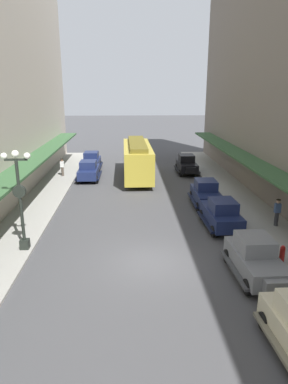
{
  "coord_description": "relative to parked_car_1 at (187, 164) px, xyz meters",
  "views": [
    {
      "loc": [
        -0.96,
        -15.13,
        8.09
      ],
      "look_at": [
        0.0,
        6.0,
        1.8
      ],
      "focal_mm": 32.27,
      "sensor_mm": 36.0,
      "label": 1
    }
  ],
  "objects": [
    {
      "name": "parked_car_6",
      "position": [
        -0.25,
        -20.1,
        0.0
      ],
      "size": [
        2.22,
        4.29,
        1.84
      ],
      "color": "slate",
      "rests_on": "ground"
    },
    {
      "name": "lamp_post_with_clock",
      "position": [
        -11.26,
        -17.07,
        2.04
      ],
      "size": [
        1.42,
        0.44,
        5.16
      ],
      "color": "black",
      "rests_on": "sidewalk_left"
    },
    {
      "name": "parked_car_2",
      "position": [
        -0.27,
        -14.39,
        0.0
      ],
      "size": [
        2.26,
        4.3,
        1.84
      ],
      "color": "#19234C",
      "rests_on": "ground"
    },
    {
      "name": "parked_car_3",
      "position": [
        -0.26,
        -10.12,
        0.0
      ],
      "size": [
        2.18,
        4.27,
        1.84
      ],
      "color": "#19234C",
      "rests_on": "ground"
    },
    {
      "name": "parked_car_4",
      "position": [
        -9.74,
        2.04,
        0.0
      ],
      "size": [
        2.2,
        4.28,
        1.84
      ],
      "color": "#19234C",
      "rests_on": "ground"
    },
    {
      "name": "pedestrian_1",
      "position": [
        -12.15,
        -1.22,
        0.07
      ],
      "size": [
        0.36,
        0.28,
        1.67
      ],
      "color": "#4C4238",
      "rests_on": "sidewalk_left"
    },
    {
      "name": "streetcar",
      "position": [
        -5.0,
        -1.75,
        0.96
      ],
      "size": [
        2.65,
        9.63,
        3.46
      ],
      "color": "gold",
      "rests_on": "ground"
    },
    {
      "name": "pedestrian_0",
      "position": [
        3.08,
        -14.56,
        0.07
      ],
      "size": [
        0.36,
        0.28,
        1.67
      ],
      "color": "#2D2D33",
      "rests_on": "sidewalk_right"
    },
    {
      "name": "fire_hydrant",
      "position": [
        1.49,
        -19.03,
        -0.38
      ],
      "size": [
        0.24,
        0.24,
        0.82
      ],
      "color": "#B21E19",
      "rests_on": "sidewalk_right"
    },
    {
      "name": "parked_car_5",
      "position": [
        -9.53,
        -2.31,
        0.0
      ],
      "size": [
        2.16,
        4.27,
        1.84
      ],
      "color": "#19234C",
      "rests_on": "ground"
    },
    {
      "name": "parked_car_1",
      "position": [
        0.0,
        0.0,
        0.0
      ],
      "size": [
        2.15,
        4.26,
        1.84
      ],
      "color": "black",
      "rests_on": "ground"
    },
    {
      "name": "ground_plane",
      "position": [
        -4.86,
        -18.58,
        -0.94
      ],
      "size": [
        200.0,
        200.0,
        0.0
      ],
      "primitive_type": "plane",
      "color": "#424244"
    }
  ]
}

